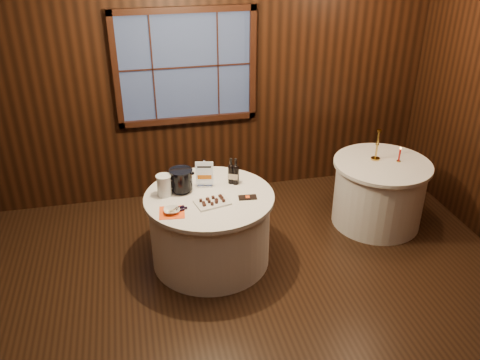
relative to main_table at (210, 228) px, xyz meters
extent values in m
plane|color=black|center=(0.00, -1.00, -0.39)|extent=(6.00, 6.00, 0.00)
cube|color=black|center=(0.00, 1.50, 1.11)|extent=(6.00, 0.02, 3.00)
cube|color=navy|center=(0.00, 1.47, 1.26)|extent=(1.50, 0.01, 1.20)
cylinder|color=white|center=(0.00, 0.00, -0.02)|extent=(1.20, 1.20, 0.73)
cylinder|color=white|center=(0.00, 0.00, 0.36)|extent=(1.28, 1.28, 0.04)
cylinder|color=white|center=(2.00, 0.30, -0.02)|extent=(1.00, 1.00, 0.73)
cylinder|color=white|center=(2.00, 0.30, 0.36)|extent=(1.08, 1.08, 0.04)
cube|color=#B2B2BA|center=(-0.01, 0.20, 0.39)|extent=(0.17, 0.12, 0.02)
cube|color=#B2B2BA|center=(-0.01, 0.20, 0.53)|extent=(0.02, 0.02, 0.27)
cube|color=white|center=(-0.01, 0.19, 0.53)|extent=(0.18, 0.04, 0.25)
cylinder|color=black|center=(0.26, 0.21, 0.47)|extent=(0.07, 0.07, 0.18)
sphere|color=black|center=(0.26, 0.21, 0.56)|extent=(0.07, 0.07, 0.07)
cylinder|color=black|center=(0.26, 0.21, 0.61)|extent=(0.02, 0.02, 0.08)
cylinder|color=black|center=(0.26, 0.21, 0.65)|extent=(0.03, 0.03, 0.02)
cube|color=beige|center=(0.26, 0.17, 0.47)|extent=(0.05, 0.02, 0.06)
cylinder|color=black|center=(0.31, 0.18, 0.47)|extent=(0.07, 0.07, 0.18)
sphere|color=black|center=(0.31, 0.18, 0.56)|extent=(0.07, 0.07, 0.07)
cylinder|color=black|center=(0.31, 0.18, 0.61)|extent=(0.03, 0.03, 0.08)
cylinder|color=black|center=(0.31, 0.18, 0.65)|extent=(0.03, 0.03, 0.02)
cube|color=beige|center=(0.31, 0.15, 0.47)|extent=(0.05, 0.02, 0.06)
cylinder|color=black|center=(-0.25, 0.14, 0.40)|extent=(0.17, 0.17, 0.03)
cylinder|color=black|center=(-0.25, 0.14, 0.51)|extent=(0.22, 0.22, 0.19)
cylinder|color=black|center=(-0.25, 0.14, 0.61)|extent=(0.23, 0.23, 0.02)
cube|color=silver|center=(0.00, -0.16, 0.39)|extent=(0.36, 0.28, 0.02)
cube|color=black|center=(0.36, -0.13, 0.39)|extent=(0.18, 0.10, 0.01)
cylinder|color=#352413|center=(-0.37, -0.22, 0.40)|extent=(0.07, 0.02, 0.03)
cylinder|color=silver|center=(-0.42, 0.10, 0.48)|extent=(0.14, 0.14, 0.20)
cylinder|color=silver|center=(-0.42, 0.10, 0.59)|extent=(0.15, 0.15, 0.01)
torus|color=silver|center=(-0.35, 0.10, 0.49)|extent=(0.10, 0.02, 0.10)
cube|color=#F94E14|center=(-0.39, -0.24, 0.38)|extent=(0.25, 0.25, 0.00)
imported|color=silver|center=(-0.39, -0.24, 0.40)|extent=(0.15, 0.15, 0.04)
cylinder|color=gold|center=(1.95, 0.40, 0.39)|extent=(0.10, 0.10, 0.02)
cylinder|color=gold|center=(1.95, 0.40, 0.56)|extent=(0.02, 0.02, 0.31)
cylinder|color=gold|center=(1.95, 0.40, 0.73)|extent=(0.05, 0.05, 0.03)
cylinder|color=gold|center=(2.18, 0.29, 0.39)|extent=(0.05, 0.05, 0.01)
cylinder|color=#AD100D|center=(2.18, 0.29, 0.46)|extent=(0.02, 0.02, 0.14)
sphere|color=#FFB23F|center=(2.18, 0.29, 0.55)|extent=(0.02, 0.02, 0.02)
camera|label=1|loc=(-0.65, -4.27, 2.85)|focal=38.00mm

